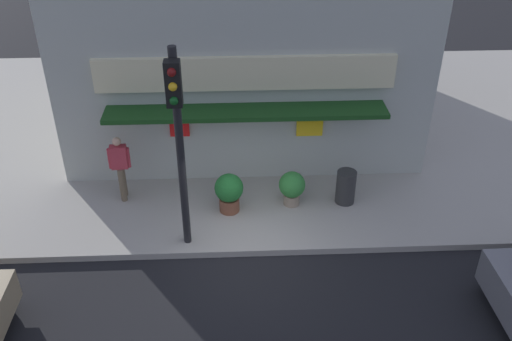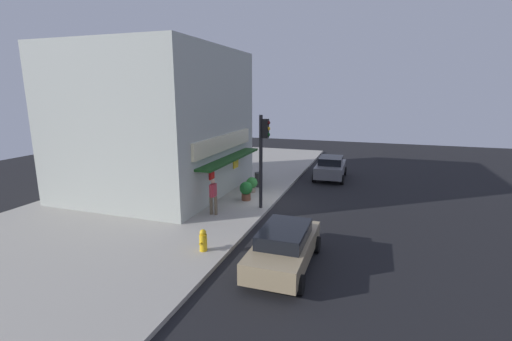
{
  "view_description": "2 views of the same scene",
  "coord_description": "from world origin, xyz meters",
  "px_view_note": "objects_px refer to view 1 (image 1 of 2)",
  "views": [
    {
      "loc": [
        -0.24,
        -10.14,
        8.89
      ],
      "look_at": [
        0.26,
        1.09,
        1.71
      ],
      "focal_mm": 39.71,
      "sensor_mm": 36.0,
      "label": 1
    },
    {
      "loc": [
        -18.43,
        -5.06,
        6.17
      ],
      "look_at": [
        0.3,
        1.28,
        1.76
      ],
      "focal_mm": 24.89,
      "sensor_mm": 36.0,
      "label": 2
    }
  ],
  "objects_px": {
    "traffic_light": "(178,128)",
    "pedestrian": "(120,165)",
    "potted_plant_by_doorway": "(292,187)",
    "potted_plant_by_window": "(229,191)",
    "trash_can": "(346,187)"
  },
  "relations": [
    {
      "from": "trash_can",
      "to": "potted_plant_by_doorway",
      "type": "bearing_deg",
      "value": -178.61
    },
    {
      "from": "potted_plant_by_doorway",
      "to": "traffic_light",
      "type": "bearing_deg",
      "value": -149.89
    },
    {
      "from": "trash_can",
      "to": "pedestrian",
      "type": "bearing_deg",
      "value": 175.67
    },
    {
      "from": "trash_can",
      "to": "pedestrian",
      "type": "height_order",
      "value": "pedestrian"
    },
    {
      "from": "potted_plant_by_doorway",
      "to": "potted_plant_by_window",
      "type": "bearing_deg",
      "value": -172.19
    },
    {
      "from": "traffic_light",
      "to": "pedestrian",
      "type": "xyz_separation_m",
      "value": [
        -1.78,
        2.0,
        -2.12
      ]
    },
    {
      "from": "trash_can",
      "to": "potted_plant_by_window",
      "type": "relative_size",
      "value": 0.86
    },
    {
      "from": "traffic_light",
      "to": "potted_plant_by_doorway",
      "type": "bearing_deg",
      "value": 30.11
    },
    {
      "from": "pedestrian",
      "to": "potted_plant_by_window",
      "type": "distance_m",
      "value": 2.9
    },
    {
      "from": "traffic_light",
      "to": "potted_plant_by_window",
      "type": "bearing_deg",
      "value": 52.26
    },
    {
      "from": "traffic_light",
      "to": "trash_can",
      "type": "distance_m",
      "value": 5.08
    },
    {
      "from": "pedestrian",
      "to": "potted_plant_by_window",
      "type": "xyz_separation_m",
      "value": [
        2.79,
        -0.7,
        -0.42
      ]
    },
    {
      "from": "traffic_light",
      "to": "pedestrian",
      "type": "relative_size",
      "value": 2.67
    },
    {
      "from": "potted_plant_by_doorway",
      "to": "potted_plant_by_window",
      "type": "relative_size",
      "value": 0.88
    },
    {
      "from": "traffic_light",
      "to": "potted_plant_by_doorway",
      "type": "height_order",
      "value": "traffic_light"
    }
  ]
}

